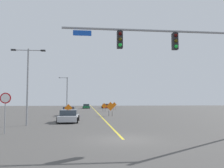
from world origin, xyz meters
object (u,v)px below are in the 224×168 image
Objects in this scene: construction_sign_left_lane at (68,109)px; stop_sign at (5,105)px; car_silver_distant at (69,116)px; traffic_signal_assembly at (176,53)px; street_lamp_mid_right at (66,92)px; street_lamp_far_right at (28,79)px; construction_sign_median_near at (114,105)px; construction_sign_left_shoulder at (104,106)px; car_blue_far at (69,111)px; car_green_near at (86,106)px; construction_sign_right_shoulder at (110,107)px; car_red_passing at (105,106)px.

stop_sign is at bearing -100.86° from construction_sign_left_lane.
construction_sign_left_lane is 0.40× the size of car_silver_distant.
street_lamp_mid_right reaches higher than traffic_signal_assembly.
street_lamp_mid_right is (-10.61, 48.39, -0.63)m from traffic_signal_assembly.
street_lamp_far_right is 38.16m from construction_sign_median_near.
construction_sign_median_near reaches higher than car_silver_distant.
car_silver_distant is (-5.81, -25.43, -0.48)m from construction_sign_left_shoulder.
traffic_signal_assembly is at bearing -91.93° from construction_sign_median_near.
street_lamp_far_right reaches higher than car_blue_far.
street_lamp_far_right is at bearing -108.37° from construction_sign_left_shoulder.
stop_sign is at bearing 163.35° from traffic_signal_assembly.
car_silver_distant is 44.29m from car_green_near.
stop_sign reaches higher than construction_sign_right_shoulder.
construction_sign_left_lane is 0.46× the size of car_green_near.
street_lamp_far_right is (0.12, 5.75, 2.33)m from stop_sign.
construction_sign_left_shoulder is at bearing 71.63° from street_lamp_far_right.
street_lamp_mid_right reaches higher than construction_sign_median_near.
construction_sign_left_shoulder is (0.31, 16.44, -0.25)m from construction_sign_right_shoulder.
construction_sign_median_near is (1.52, 44.99, -4.05)m from traffic_signal_assembly.
car_red_passing is at bearing 94.49° from construction_sign_median_near.
stop_sign is 45.11m from street_lamp_mid_right.
car_blue_far is (-8.56, -35.61, 0.01)m from car_red_passing.
street_lamp_mid_right is 28.66m from construction_sign_right_shoulder.
car_red_passing is at bearing 89.62° from traffic_signal_assembly.
construction_sign_left_lane reaches higher than construction_sign_left_shoulder.
construction_sign_right_shoulder is 0.49× the size of car_blue_far.
traffic_signal_assembly reaches higher than stop_sign.
car_red_passing is 0.98× the size of car_green_near.
car_red_passing is at bearing 25.66° from car_green_near.
stop_sign is 43.54m from construction_sign_median_near.
street_lamp_mid_right is at bearing 89.23° from stop_sign.
street_lamp_mid_right is 16.02m from car_red_passing.
construction_sign_left_shoulder is at bearing -49.82° from street_lamp_mid_right.
construction_sign_median_near is at bearing -15.66° from street_lamp_mid_right.
stop_sign is 1.46× the size of construction_sign_median_near.
traffic_signal_assembly is 56.98m from car_green_near.
street_lamp_far_right is 11.76m from construction_sign_left_lane.
construction_sign_right_shoulder reaches higher than construction_sign_left_lane.
construction_sign_median_near is (12.74, 41.63, -0.77)m from stop_sign.
street_lamp_far_right is 4.05× the size of construction_sign_left_shoulder.
construction_sign_right_shoulder is 1.19× the size of construction_sign_left_shoulder.
stop_sign reaches higher than construction_sign_left_shoulder.
street_lamp_mid_right is 1.85× the size of car_silver_distant.
car_blue_far is (2.45, -24.68, -4.01)m from street_lamp_mid_right.
construction_sign_left_shoulder is at bearing 70.07° from construction_sign_left_lane.
construction_sign_right_shoulder is at bearing -91.09° from construction_sign_left_shoulder.
street_lamp_far_right is 47.91m from car_green_near.
construction_sign_median_near reaches higher than construction_sign_left_shoulder.
construction_sign_left_shoulder is (9.50, 28.61, -3.23)m from street_lamp_far_right.
construction_sign_left_lane is (2.59, -28.39, -3.51)m from street_lamp_mid_right.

